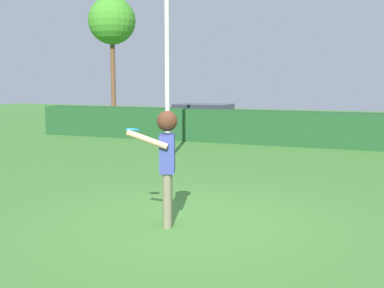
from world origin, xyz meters
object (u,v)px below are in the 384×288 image
at_px(frisbee, 133,130).
at_px(willow_tree, 112,22).
at_px(lamppost, 167,38).
at_px(parked_car_white, 203,118).
at_px(person, 167,155).

height_order(frisbee, willow_tree, willow_tree).
bearing_deg(willow_tree, lamppost, -52.52).
height_order(parked_car_white, willow_tree, willow_tree).
relative_size(frisbee, lamppost, 0.04).
distance_m(lamppost, parked_car_white, 7.21).
bearing_deg(person, parked_car_white, 108.05).
xyz_separation_m(person, frisbee, (-0.59, 0.04, 0.36)).
distance_m(person, frisbee, 0.69).
bearing_deg(lamppost, person, -65.31).
xyz_separation_m(lamppost, willow_tree, (-8.02, 10.46, 1.92)).
bearing_deg(willow_tree, person, -56.54).
xyz_separation_m(person, parked_car_white, (-3.93, 12.07, -0.42)).
bearing_deg(person, frisbee, 176.33).
relative_size(person, willow_tree, 0.27).
bearing_deg(willow_tree, parked_car_white, -30.55).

